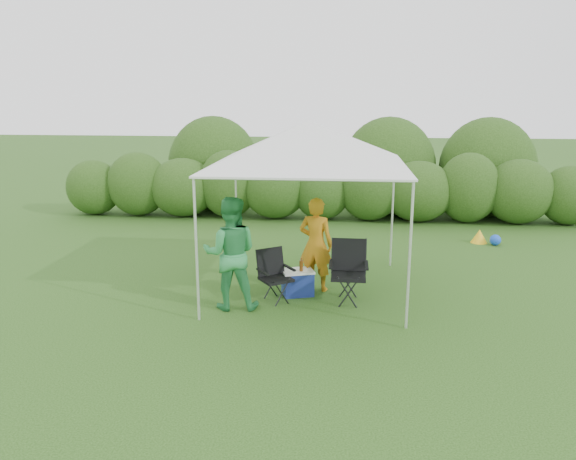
# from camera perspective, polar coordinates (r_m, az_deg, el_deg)

# --- Properties ---
(ground) EXTENTS (70.00, 70.00, 0.00)m
(ground) POSITION_cam_1_polar(r_m,az_deg,el_deg) (9.15, 1.79, -7.04)
(ground) COLOR #315B1C
(hedge) EXTENTS (13.96, 1.53, 1.80)m
(hedge) POSITION_cam_1_polar(r_m,az_deg,el_deg) (14.75, 3.47, 4.23)
(hedge) COLOR #2F5219
(hedge) RESTS_ON ground
(canopy) EXTENTS (3.10, 3.10, 2.83)m
(canopy) POSITION_cam_1_polar(r_m,az_deg,el_deg) (9.09, 2.14, 8.78)
(canopy) COLOR silver
(canopy) RESTS_ON ground
(chair_right) EXTENTS (0.62, 0.56, 0.98)m
(chair_right) POSITION_cam_1_polar(r_m,az_deg,el_deg) (8.99, 6.18, -3.74)
(chair_right) COLOR black
(chair_right) RESTS_ON ground
(chair_left) EXTENTS (0.66, 0.65, 0.83)m
(chair_left) POSITION_cam_1_polar(r_m,az_deg,el_deg) (8.98, -1.46, -4.26)
(chair_left) COLOR black
(chair_left) RESTS_ON ground
(man) EXTENTS (0.65, 0.51, 1.59)m
(man) POSITION_cam_1_polar(r_m,az_deg,el_deg) (9.37, 2.85, -1.45)
(man) COLOR #C77A16
(man) RESTS_ON ground
(woman) EXTENTS (0.92, 0.75, 1.75)m
(woman) POSITION_cam_1_polar(r_m,az_deg,el_deg) (8.58, -5.85, -2.37)
(woman) COLOR #30944D
(woman) RESTS_ON ground
(cooler) EXTENTS (0.59, 0.51, 0.42)m
(cooler) POSITION_cam_1_polar(r_m,az_deg,el_deg) (9.28, 0.99, -5.34)
(cooler) COLOR navy
(cooler) RESTS_ON ground
(bottle) EXTENTS (0.06, 0.06, 0.23)m
(bottle) POSITION_cam_1_polar(r_m,az_deg,el_deg) (9.13, 1.35, -3.52)
(bottle) COLOR #592D0C
(bottle) RESTS_ON cooler
(lawn_toy) EXTENTS (0.60, 0.50, 0.30)m
(lawn_toy) POSITION_cam_1_polar(r_m,az_deg,el_deg) (13.17, 19.24, -0.69)
(lawn_toy) COLOR yellow
(lawn_toy) RESTS_ON ground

